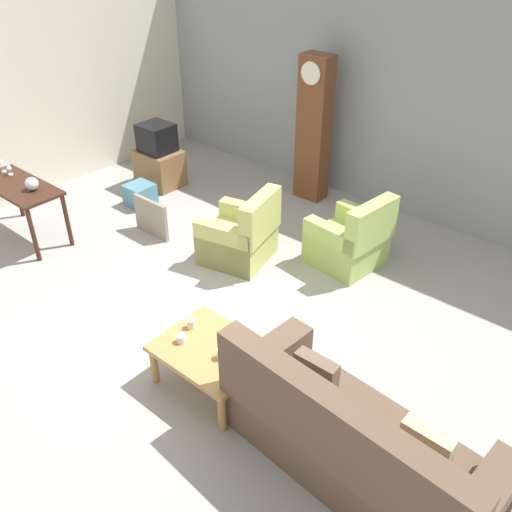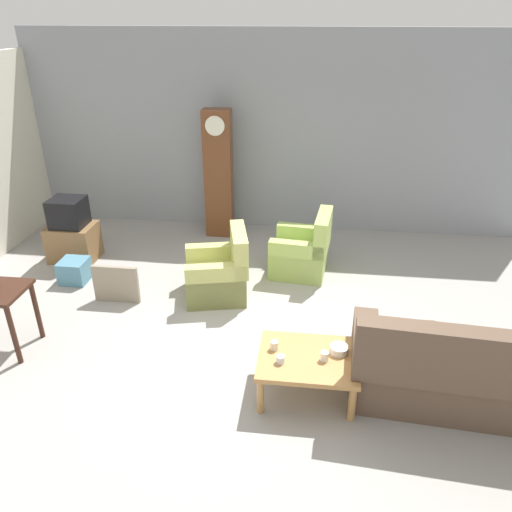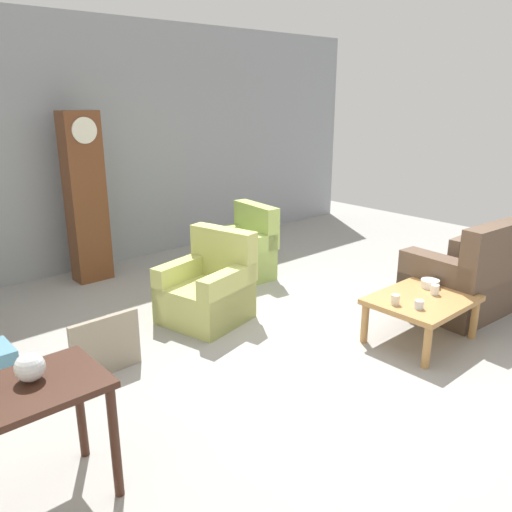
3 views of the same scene
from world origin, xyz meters
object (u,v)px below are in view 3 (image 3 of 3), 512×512
(couch_floral, at_px, (491,271))
(cup_blue_rimmed, at_px, (419,305))
(grandfather_clock, at_px, (86,198))
(cup_white_porcelain, at_px, (435,290))
(framed_picture_leaning, at_px, (106,346))
(glass_dome_cloche, at_px, (30,367))
(armchair_olive_far, at_px, (239,254))
(coffee_table_wood, at_px, (422,304))
(cup_cream_tall, at_px, (395,300))
(bowl_white_stacked, at_px, (430,283))
(armchair_olive_near, at_px, (208,291))

(couch_floral, height_order, cup_blue_rimmed, couch_floral)
(grandfather_clock, relative_size, cup_white_porcelain, 22.01)
(framed_picture_leaning, bearing_deg, glass_dome_cloche, -130.85)
(armchair_olive_far, distance_m, glass_dome_cloche, 3.95)
(coffee_table_wood, xyz_separation_m, framed_picture_leaning, (-2.50, 1.41, -0.12))
(cup_white_porcelain, height_order, cup_blue_rimmed, cup_white_porcelain)
(couch_floral, relative_size, grandfather_clock, 1.04)
(armchair_olive_far, height_order, cup_white_porcelain, armchair_olive_far)
(coffee_table_wood, relative_size, glass_dome_cloche, 5.86)
(glass_dome_cloche, xyz_separation_m, cup_cream_tall, (3.07, -0.29, -0.36))
(armchair_olive_far, bearing_deg, grandfather_clock, 140.21)
(glass_dome_cloche, xyz_separation_m, cup_blue_rimmed, (3.14, -0.48, -0.37))
(glass_dome_cloche, distance_m, cup_blue_rimmed, 3.20)
(cup_blue_rimmed, relative_size, cup_cream_tall, 0.88)
(armchair_olive_far, relative_size, framed_picture_leaning, 1.53)
(bowl_white_stacked, bearing_deg, couch_floral, -4.37)
(glass_dome_cloche, relative_size, cup_blue_rimmed, 2.02)
(armchair_olive_near, xyz_separation_m, bowl_white_stacked, (1.50, -1.63, 0.17))
(cup_white_porcelain, xyz_separation_m, cup_blue_rimmed, (-0.41, -0.09, -0.01))
(framed_picture_leaning, relative_size, glass_dome_cloche, 3.66)
(framed_picture_leaning, height_order, bowl_white_stacked, bowl_white_stacked)
(couch_floral, height_order, cup_cream_tall, couch_floral)
(glass_dome_cloche, bearing_deg, cup_blue_rimmed, -8.73)
(bowl_white_stacked, bearing_deg, cup_blue_rimmed, -158.57)
(coffee_table_wood, height_order, cup_cream_tall, cup_cream_tall)
(grandfather_clock, xyz_separation_m, cup_white_porcelain, (1.72, -3.73, -0.56))
(coffee_table_wood, relative_size, cup_blue_rimmed, 11.85)
(armchair_olive_near, xyz_separation_m, cup_cream_tall, (0.87, -1.66, 0.18))
(coffee_table_wood, height_order, bowl_white_stacked, bowl_white_stacked)
(armchair_olive_near, height_order, glass_dome_cloche, glass_dome_cloche)
(cup_white_porcelain, height_order, bowl_white_stacked, cup_white_porcelain)
(armchair_olive_near, xyz_separation_m, cup_blue_rimmed, (0.94, -1.85, 0.17))
(couch_floral, relative_size, cup_white_porcelain, 22.95)
(armchair_olive_near, height_order, cup_cream_tall, armchair_olive_near)
(cup_cream_tall, bearing_deg, grandfather_clock, 108.71)
(cup_blue_rimmed, bearing_deg, glass_dome_cloche, 171.27)
(framed_picture_leaning, height_order, cup_white_porcelain, cup_white_porcelain)
(armchair_olive_far, height_order, framed_picture_leaning, armchair_olive_far)
(coffee_table_wood, height_order, cup_blue_rimmed, cup_blue_rimmed)
(bowl_white_stacked, bearing_deg, coffee_table_wood, -161.38)
(couch_floral, distance_m, cup_cream_tall, 1.81)
(armchair_olive_near, xyz_separation_m, glass_dome_cloche, (-2.20, -1.37, 0.54))
(couch_floral, xyz_separation_m, glass_dome_cloche, (-4.87, 0.35, 0.49))
(framed_picture_leaning, xyz_separation_m, glass_dome_cloche, (-0.91, -1.05, 0.59))
(armchair_olive_near, bearing_deg, cup_cream_tall, -62.28)
(couch_floral, bearing_deg, grandfather_clock, 129.37)
(coffee_table_wood, height_order, grandfather_clock, grandfather_clock)
(coffee_table_wood, bearing_deg, grandfather_clock, 112.87)
(framed_picture_leaning, bearing_deg, cup_cream_tall, -31.66)
(coffee_table_wood, height_order, cup_white_porcelain, cup_white_porcelain)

